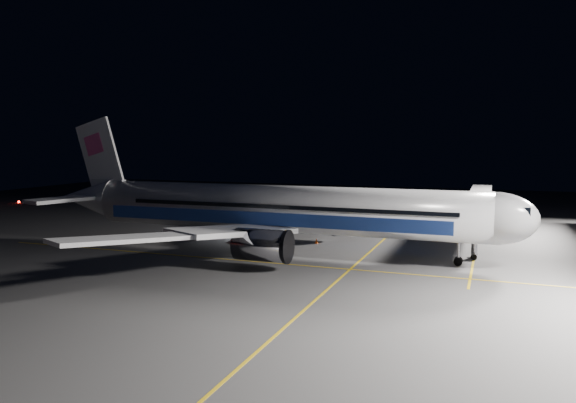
% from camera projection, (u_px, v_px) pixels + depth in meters
% --- Properties ---
extents(ground, '(200.00, 200.00, 0.00)m').
position_uv_depth(ground, '(281.00, 252.00, 67.81)').
color(ground, '#4C4C4F').
rests_on(ground, ground).
extents(guide_line_main, '(0.25, 80.00, 0.01)m').
position_uv_depth(guide_line_main, '(363.00, 258.00, 64.37)').
color(guide_line_main, gold).
rests_on(guide_line_main, ground).
extents(guide_line_cross, '(70.00, 0.25, 0.01)m').
position_uv_depth(guide_line_cross, '(262.00, 262.00, 62.22)').
color(guide_line_cross, gold).
rests_on(guide_line_cross, ground).
extents(guide_line_side, '(0.25, 40.00, 0.01)m').
position_uv_depth(guide_line_side, '(476.00, 249.00, 69.56)').
color(guide_line_side, gold).
rests_on(guide_line_side, ground).
extents(airliner, '(61.48, 54.22, 16.64)m').
position_uv_depth(airliner, '(273.00, 209.00, 67.62)').
color(airliner, silver).
rests_on(airliner, ground).
extents(jet_bridge, '(3.60, 34.40, 6.30)m').
position_uv_depth(jet_bridge, '(479.00, 206.00, 76.57)').
color(jet_bridge, '#B2B2B7').
rests_on(jet_bridge, ground).
extents(baggage_tug, '(2.69, 2.26, 1.79)m').
position_uv_depth(baggage_tug, '(239.00, 227.00, 82.21)').
color(baggage_tug, black).
rests_on(baggage_tug, ground).
extents(safety_cone_a, '(0.38, 0.38, 0.58)m').
position_uv_depth(safety_cone_a, '(241.00, 239.00, 75.49)').
color(safety_cone_a, '#FA4C0A').
rests_on(safety_cone_a, ground).
extents(safety_cone_b, '(0.46, 0.46, 0.69)m').
position_uv_depth(safety_cone_b, '(316.00, 241.00, 73.34)').
color(safety_cone_b, '#FA4C0A').
rests_on(safety_cone_b, ground).
extents(safety_cone_c, '(0.46, 0.46, 0.69)m').
position_uv_depth(safety_cone_c, '(256.00, 234.00, 78.68)').
color(safety_cone_c, '#FA4C0A').
rests_on(safety_cone_c, ground).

